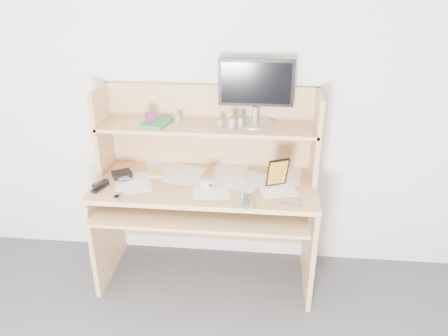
# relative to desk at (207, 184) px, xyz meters

# --- Properties ---
(back_wall) EXTENTS (3.60, 0.04, 2.50)m
(back_wall) POSITION_rel_desk_xyz_m (0.00, 0.24, 0.56)
(back_wall) COLOR silver
(back_wall) RESTS_ON floor
(desk) EXTENTS (1.40, 0.70, 1.30)m
(desk) POSITION_rel_desk_xyz_m (0.00, 0.00, 0.00)
(desk) COLOR tan
(desk) RESTS_ON floor
(paper_clutter) EXTENTS (1.32, 0.54, 0.01)m
(paper_clutter) POSITION_rel_desk_xyz_m (0.00, -0.08, 0.06)
(paper_clutter) COLOR white
(paper_clutter) RESTS_ON desk
(keyboard) EXTENTS (0.48, 0.25, 0.03)m
(keyboard) POSITION_rel_desk_xyz_m (0.09, -0.15, -0.03)
(keyboard) COLOR black
(keyboard) RESTS_ON desk
(tv_remote) EXTENTS (0.08, 0.21, 0.02)m
(tv_remote) POSITION_rel_desk_xyz_m (0.28, -0.33, 0.07)
(tv_remote) COLOR #A0A19C
(tv_remote) RESTS_ON paper_clutter
(flip_phone) EXTENTS (0.05, 0.09, 0.02)m
(flip_phone) POSITION_rel_desk_xyz_m (-0.48, -0.34, 0.07)
(flip_phone) COLOR #ACACAE
(flip_phone) RESTS_ON paper_clutter
(stapler) EXTENTS (0.08, 0.14, 0.04)m
(stapler) POSITION_rel_desk_xyz_m (-0.63, -0.23, 0.08)
(stapler) COLOR black
(stapler) RESTS_ON paper_clutter
(wallet) EXTENTS (0.15, 0.14, 0.03)m
(wallet) POSITION_rel_desk_xyz_m (-0.54, -0.06, 0.08)
(wallet) COLOR black
(wallet) RESTS_ON paper_clutter
(sticky_note_pad) EXTENTS (0.09, 0.09, 0.01)m
(sticky_note_pad) POSITION_rel_desk_xyz_m (-0.33, -0.00, 0.06)
(sticky_note_pad) COLOR #F4EC40
(sticky_note_pad) RESTS_ON desk
(digital_camera) EXTENTS (0.08, 0.04, 0.05)m
(digital_camera) POSITION_rel_desk_xyz_m (0.03, -0.15, 0.09)
(digital_camera) COLOR silver
(digital_camera) RESTS_ON paper_clutter
(game_case) EXTENTS (0.13, 0.07, 0.19)m
(game_case) POSITION_rel_desk_xyz_m (0.45, -0.10, 0.15)
(game_case) COLOR black
(game_case) RESTS_ON paper_clutter
(blue_pen) EXTENTS (0.13, 0.03, 0.01)m
(blue_pen) POSITION_rel_desk_xyz_m (0.53, -0.31, 0.07)
(blue_pen) COLOR #1931BC
(blue_pen) RESTS_ON paper_clutter
(card_box) EXTENTS (0.06, 0.05, 0.08)m
(card_box) POSITION_rel_desk_xyz_m (-0.35, 0.04, 0.43)
(card_box) COLOR maroon
(card_box) RESTS_ON desk
(shelf_book) EXTENTS (0.18, 0.22, 0.02)m
(shelf_book) POSITION_rel_desk_xyz_m (-0.32, 0.05, 0.40)
(shelf_book) COLOR #378A5C
(shelf_book) RESTS_ON desk
(chip_stack_a) EXTENTS (0.04, 0.04, 0.05)m
(chip_stack_a) POSITION_rel_desk_xyz_m (-0.19, 0.08, 0.41)
(chip_stack_a) COLOR black
(chip_stack_a) RESTS_ON desk
(chip_stack_b) EXTENTS (0.04, 0.04, 0.07)m
(chip_stack_b) POSITION_rel_desk_xyz_m (0.16, 0.02, 0.42)
(chip_stack_b) COLOR silver
(chip_stack_b) RESTS_ON desk
(chip_stack_c) EXTENTS (0.04, 0.04, 0.04)m
(chip_stack_c) POSITION_rel_desk_xyz_m (0.08, 0.05, 0.41)
(chip_stack_c) COLOR black
(chip_stack_c) RESTS_ON desk
(chip_stack_d) EXTENTS (0.05, 0.05, 0.07)m
(chip_stack_d) POSITION_rel_desk_xyz_m (0.21, 0.05, 0.42)
(chip_stack_d) COLOR white
(chip_stack_d) RESTS_ON desk
(monitor) EXTENTS (0.47, 0.23, 0.40)m
(monitor) POSITION_rel_desk_xyz_m (0.30, 0.14, 0.60)
(monitor) COLOR #B0B1B6
(monitor) RESTS_ON desk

